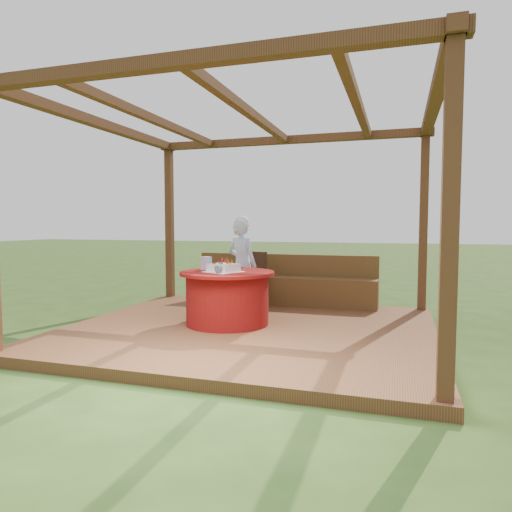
{
  "coord_description": "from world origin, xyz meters",
  "views": [
    {
      "loc": [
        1.79,
        -5.43,
        1.42
      ],
      "look_at": [
        0.0,
        0.25,
        1.0
      ],
      "focal_mm": 32.0,
      "sensor_mm": 36.0,
      "label": 1
    }
  ],
  "objects_px": {
    "elderly_woman": "(242,264)",
    "chair": "(252,277)",
    "table": "(227,297)",
    "gift_bag": "(206,263)",
    "drinking_glass": "(218,270)",
    "bench": "(283,288)",
    "birthday_cake": "(223,268)"
  },
  "relations": [
    {
      "from": "table",
      "to": "elderly_woman",
      "type": "bearing_deg",
      "value": 96.11
    },
    {
      "from": "bench",
      "to": "table",
      "type": "height_order",
      "value": "bench"
    },
    {
      "from": "bench",
      "to": "chair",
      "type": "bearing_deg",
      "value": -136.36
    },
    {
      "from": "bench",
      "to": "table",
      "type": "relative_size",
      "value": 2.46
    },
    {
      "from": "table",
      "to": "elderly_woman",
      "type": "relative_size",
      "value": 0.86
    },
    {
      "from": "table",
      "to": "birthday_cake",
      "type": "distance_m",
      "value": 0.4
    },
    {
      "from": "table",
      "to": "drinking_glass",
      "type": "height_order",
      "value": "drinking_glass"
    },
    {
      "from": "chair",
      "to": "elderly_woman",
      "type": "distance_m",
      "value": 0.5
    },
    {
      "from": "table",
      "to": "drinking_glass",
      "type": "relative_size",
      "value": 12.55
    },
    {
      "from": "gift_bag",
      "to": "drinking_glass",
      "type": "relative_size",
      "value": 1.85
    },
    {
      "from": "elderly_woman",
      "to": "bench",
      "type": "bearing_deg",
      "value": 63.48
    },
    {
      "from": "table",
      "to": "elderly_woman",
      "type": "xyz_separation_m",
      "value": [
        -0.09,
        0.85,
        0.36
      ]
    },
    {
      "from": "chair",
      "to": "birthday_cake",
      "type": "xyz_separation_m",
      "value": [
        0.07,
        -1.37,
        0.27
      ]
    },
    {
      "from": "birthday_cake",
      "to": "drinking_glass",
      "type": "xyz_separation_m",
      "value": [
        0.0,
        -0.19,
        -0.01
      ]
    },
    {
      "from": "chair",
      "to": "birthday_cake",
      "type": "distance_m",
      "value": 1.4
    },
    {
      "from": "birthday_cake",
      "to": "gift_bag",
      "type": "relative_size",
      "value": 2.92
    },
    {
      "from": "table",
      "to": "gift_bag",
      "type": "distance_m",
      "value": 0.55
    },
    {
      "from": "gift_bag",
      "to": "drinking_glass",
      "type": "bearing_deg",
      "value": -30.95
    },
    {
      "from": "gift_bag",
      "to": "elderly_woman",
      "type": "bearing_deg",
      "value": 89.94
    },
    {
      "from": "drinking_glass",
      "to": "gift_bag",
      "type": "bearing_deg",
      "value": 131.67
    },
    {
      "from": "elderly_woman",
      "to": "birthday_cake",
      "type": "relative_size",
      "value": 2.71
    },
    {
      "from": "table",
      "to": "drinking_glass",
      "type": "bearing_deg",
      "value": -93.51
    },
    {
      "from": "birthday_cake",
      "to": "drinking_glass",
      "type": "distance_m",
      "value": 0.19
    },
    {
      "from": "table",
      "to": "elderly_woman",
      "type": "distance_m",
      "value": 0.93
    },
    {
      "from": "chair",
      "to": "birthday_cake",
      "type": "relative_size",
      "value": 1.64
    },
    {
      "from": "chair",
      "to": "gift_bag",
      "type": "bearing_deg",
      "value": -101.43
    },
    {
      "from": "chair",
      "to": "gift_bag",
      "type": "distance_m",
      "value": 1.26
    },
    {
      "from": "elderly_woman",
      "to": "chair",
      "type": "bearing_deg",
      "value": 89.6
    },
    {
      "from": "bench",
      "to": "drinking_glass",
      "type": "xyz_separation_m",
      "value": [
        -0.34,
        -1.95,
        0.47
      ]
    },
    {
      "from": "table",
      "to": "gift_bag",
      "type": "bearing_deg",
      "value": 165.66
    },
    {
      "from": "bench",
      "to": "drinking_glass",
      "type": "relative_size",
      "value": 30.84
    },
    {
      "from": "elderly_woman",
      "to": "gift_bag",
      "type": "distance_m",
      "value": 0.8
    }
  ]
}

